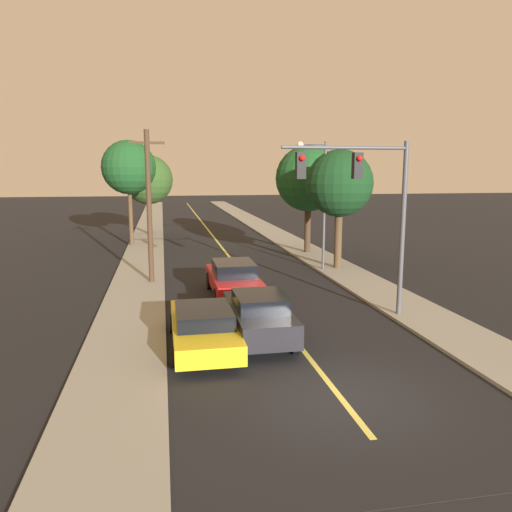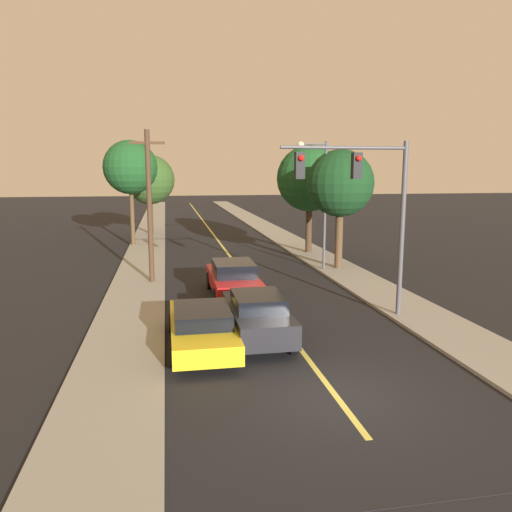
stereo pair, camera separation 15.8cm
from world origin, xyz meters
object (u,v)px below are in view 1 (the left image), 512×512
object	(u,v)px
tree_left_far	(148,180)
utility_pole_left	(149,204)
tree_left_near	(129,168)
traffic_signal_mast	(366,193)
car_outer_lane_front	(204,326)
streetlamp_right	(318,188)
tree_right_far	(308,179)
car_near_lane_second	(233,278)
car_near_lane_front	(259,315)
tree_right_near	(340,184)

from	to	relation	value
tree_left_far	utility_pole_left	bearing A→B (deg)	-88.49
tree_left_near	tree_left_far	bearing A→B (deg)	79.42
traffic_signal_mast	car_outer_lane_front	bearing A→B (deg)	-162.00
streetlamp_right	tree_right_far	world-z (taller)	tree_right_far
tree_left_far	tree_left_near	bearing A→B (deg)	-100.58
car_near_lane_second	utility_pole_left	size ratio (longest dim) A/B	0.72
streetlamp_right	tree_left_near	bearing A→B (deg)	133.09
car_near_lane_front	utility_pole_left	size ratio (longest dim) A/B	0.62
car_near_lane_front	car_near_lane_second	bearing A→B (deg)	90.00
tree_left_near	tree_left_far	world-z (taller)	tree_left_near
tree_right_near	tree_right_far	bearing A→B (deg)	91.21
tree_left_near	tree_right_far	bearing A→B (deg)	-25.12
car_outer_lane_front	traffic_signal_mast	distance (m)	7.36
traffic_signal_mast	utility_pole_left	bearing A→B (deg)	136.62
tree_left_near	car_near_lane_front	bearing A→B (deg)	-76.47
car_near_lane_second	traffic_signal_mast	distance (m)	6.98
tree_right_near	tree_left_far	bearing A→B (deg)	121.68
utility_pole_left	tree_left_near	xyz separation A→B (m)	(-1.63, 12.58, 1.75)
car_near_lane_second	tree_left_far	size ratio (longest dim) A/B	0.78
utility_pole_left	car_outer_lane_front	bearing A→B (deg)	-79.27
car_near_lane_second	tree_left_far	world-z (taller)	tree_left_far
car_near_lane_front	traffic_signal_mast	distance (m)	5.82
traffic_signal_mast	tree_left_far	distance (m)	27.17
streetlamp_right	tree_left_far	world-z (taller)	streetlamp_right
car_near_lane_front	car_near_lane_second	xyz separation A→B (m)	(-0.00, 5.76, -0.01)
car_outer_lane_front	tree_left_far	distance (m)	28.21
tree_left_far	tree_right_far	xyz separation A→B (m)	(10.34, -11.48, 0.23)
car_near_lane_front	streetlamp_right	xyz separation A→B (m)	(5.17, 10.38, 3.64)
traffic_signal_mast	tree_right_far	size ratio (longest dim) A/B	0.91
streetlamp_right	utility_pole_left	distance (m)	8.85
tree_left_near	tree_right_near	world-z (taller)	tree_left_near
tree_left_near	car_outer_lane_front	bearing A→B (deg)	-81.19
tree_right_far	tree_left_far	bearing A→B (deg)	132.00
car_near_lane_front	car_outer_lane_front	bearing A→B (deg)	-169.49
utility_pole_left	car_near_lane_second	bearing A→B (deg)	-41.16
traffic_signal_mast	streetlamp_right	size ratio (longest dim) A/B	0.93
traffic_signal_mast	utility_pole_left	size ratio (longest dim) A/B	0.88
car_near_lane_front	tree_right_near	size ratio (longest dim) A/B	0.70
car_near_lane_front	tree_right_near	bearing A→B (deg)	58.69
tree_left_far	car_near_lane_second	bearing A→B (deg)	-79.54
traffic_signal_mast	car_near_lane_second	bearing A→B (deg)	134.85
tree_left_near	traffic_signal_mast	bearing A→B (deg)	-64.88
car_near_lane_second	tree_left_far	bearing A→B (deg)	100.46
streetlamp_right	car_near_lane_front	bearing A→B (deg)	-116.45
car_outer_lane_front	tree_left_near	world-z (taller)	tree_left_near
streetlamp_right	tree_right_near	distance (m)	1.30
streetlamp_right	tree_left_far	distance (m)	19.43
traffic_signal_mast	streetlamp_right	xyz separation A→B (m)	(1.03, 8.79, -0.13)
utility_pole_left	tree_left_near	distance (m)	12.80
car_near_lane_front	tree_left_far	world-z (taller)	tree_left_far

